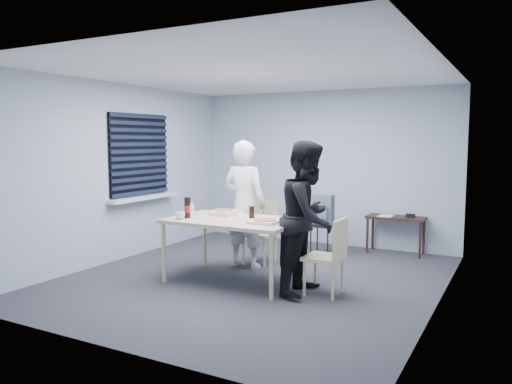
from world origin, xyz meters
The scene contains 19 objects.
room centered at (-2.20, 0.40, 1.44)m, with size 5.00×5.00×5.00m.
dining_table centered at (-0.16, -0.23, 0.73)m, with size 1.63×1.03×0.79m.
chair_far centered at (-0.30, 0.81, 0.51)m, with size 0.42×0.42×0.89m.
chair_right centered at (1.11, -0.21, 0.51)m, with size 0.42×0.42×0.89m.
person_white centered at (-0.40, 0.45, 0.89)m, with size 0.65×0.42×1.77m, color silver.
person_black centered at (0.84, -0.24, 0.89)m, with size 0.86×0.47×1.77m, color black.
side_table centered at (1.28, 2.28, 0.51)m, with size 0.88×0.39×0.59m.
stool centered at (0.31, 1.63, 0.38)m, with size 0.35×0.35×0.49m.
backpack centered at (0.31, 1.62, 0.71)m, with size 0.32×0.24×0.45m.
pizza_box_a centered at (-0.45, -0.01, 0.83)m, with size 0.29×0.29×0.07m.
pizza_box_b centered at (0.32, -0.32, 0.81)m, with size 0.33×0.33×0.05m.
mug_a centered at (-0.75, -0.55, 0.84)m, with size 0.12×0.12×0.10m, color white.
mug_b centered at (-0.11, 0.12, 0.84)m, with size 0.10×0.10×0.09m, color white.
cola_glass centered at (-0.01, -0.05, 0.87)m, with size 0.07×0.07×0.15m, color black.
soda_bottle centered at (-0.73, -0.43, 0.92)m, with size 0.08×0.08×0.26m.
plastic_cups centered at (-0.70, -0.39, 0.88)m, with size 0.08×0.08×0.18m, color silver.
rubber_band centered at (0.14, -0.57, 0.79)m, with size 0.05×0.05×0.00m, color red.
papers centered at (1.13, 2.25, 0.59)m, with size 0.22×0.29×0.00m, color white.
black_box centered at (1.50, 2.28, 0.62)m, with size 0.13×0.09×0.05m, color black.
Camera 1 is at (3.01, -5.52, 1.78)m, focal length 35.00 mm.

